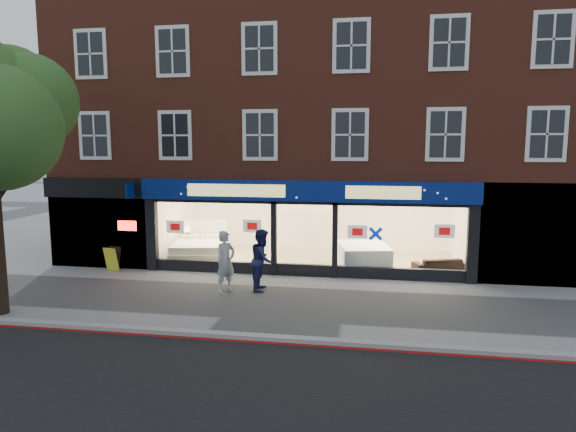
% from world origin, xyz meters
% --- Properties ---
extents(ground, '(120.00, 120.00, 0.00)m').
position_xyz_m(ground, '(0.00, 0.00, 0.00)').
color(ground, gray).
rests_on(ground, ground).
extents(kerb_line, '(60.00, 0.10, 0.01)m').
position_xyz_m(kerb_line, '(0.00, -3.10, 0.01)').
color(kerb_line, '#8C0A07').
rests_on(kerb_line, ground).
extents(kerb_stone, '(60.00, 0.25, 0.12)m').
position_xyz_m(kerb_stone, '(0.00, -2.90, 0.06)').
color(kerb_stone, gray).
rests_on(kerb_stone, ground).
extents(showroom_floor, '(11.00, 4.50, 0.10)m').
position_xyz_m(showroom_floor, '(0.00, 5.25, 0.05)').
color(showroom_floor, tan).
rests_on(showroom_floor, ground).
extents(building, '(19.00, 8.26, 10.30)m').
position_xyz_m(building, '(-0.02, 6.93, 6.67)').
color(building, brown).
rests_on(building, ground).
extents(display_bed, '(2.39, 2.71, 1.36)m').
position_xyz_m(display_bed, '(-4.33, 4.62, 0.48)').
color(display_bed, white).
rests_on(display_bed, showroom_floor).
extents(bedside_table, '(0.50, 0.50, 0.55)m').
position_xyz_m(bedside_table, '(-5.10, 5.44, 0.38)').
color(bedside_table, brown).
rests_on(bedside_table, showroom_floor).
extents(mattress_stack, '(2.05, 2.39, 0.83)m').
position_xyz_m(mattress_stack, '(2.00, 4.19, 0.52)').
color(mattress_stack, white).
rests_on(mattress_stack, showroom_floor).
extents(sofa, '(1.91, 1.20, 0.52)m').
position_xyz_m(sofa, '(4.60, 3.90, 0.36)').
color(sofa, black).
rests_on(sofa, showroom_floor).
extents(a_board, '(0.63, 0.49, 0.85)m').
position_xyz_m(a_board, '(-6.89, 2.70, 0.43)').
color(a_board, yellow).
rests_on(a_board, ground).
extents(pedestrian_grey, '(0.77, 0.83, 1.90)m').
position_xyz_m(pedestrian_grey, '(-2.09, 0.71, 0.95)').
color(pedestrian_grey, '#9B9EA2').
rests_on(pedestrian_grey, ground).
extents(pedestrian_blue, '(0.77, 0.97, 1.91)m').
position_xyz_m(pedestrian_blue, '(-1.04, 1.17, 0.95)').
color(pedestrian_blue, '#191C48').
rests_on(pedestrian_blue, ground).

